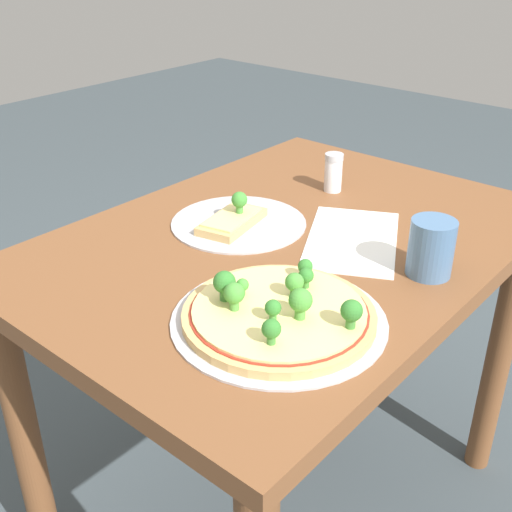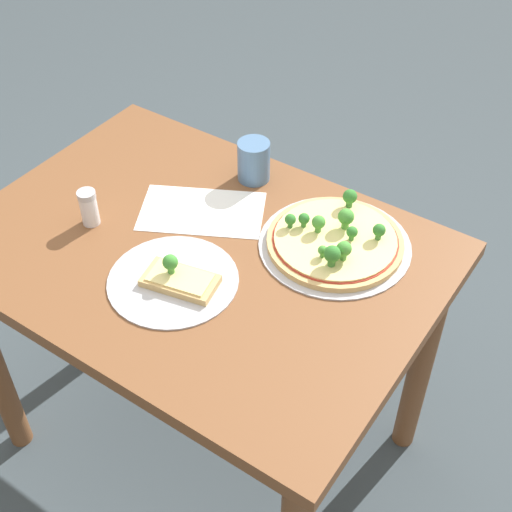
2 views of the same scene
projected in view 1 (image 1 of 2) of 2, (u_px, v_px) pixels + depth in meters
name	position (u px, v px, depth m)	size (l,w,h in m)	color
ground_plane	(281.00, 504.00, 1.58)	(8.00, 8.00, 0.00)	#3D474C
dining_table	(286.00, 289.00, 1.29)	(1.02, 0.73, 0.74)	brown
pizza_tray_whole	(279.00, 313.00, 0.97)	(0.33, 0.33, 0.07)	#B7B7BC
pizza_tray_slice	(236.00, 221.00, 1.28)	(0.27, 0.27, 0.07)	#B7B7BC
drinking_cup	(431.00, 248.00, 1.08)	(0.08, 0.08, 0.10)	#4C7099
condiment_shaker	(333.00, 172.00, 1.42)	(0.04, 0.04, 0.09)	silver
paper_menu	(352.00, 239.00, 1.22)	(0.28, 0.17, 0.00)	white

